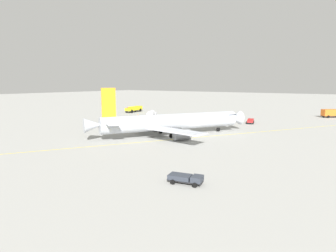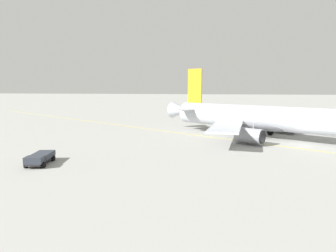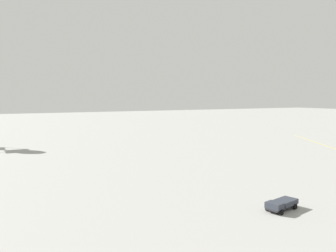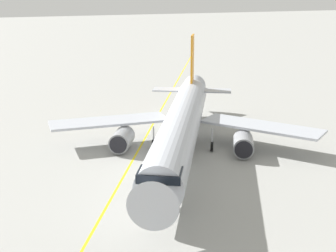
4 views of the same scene
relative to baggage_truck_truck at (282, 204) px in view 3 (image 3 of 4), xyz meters
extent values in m
cube|color=#232326|center=(-0.05, -0.01, -0.30)|extent=(4.70, 2.44, 0.20)
cube|color=#2D333D|center=(1.48, 0.32, 0.15)|extent=(1.69, 2.06, 0.70)
cube|color=black|center=(2.04, 0.43, 0.26)|extent=(0.40, 1.51, 0.39)
cube|color=#2D333D|center=(-0.80, -0.17, 0.10)|extent=(3.25, 2.39, 0.60)
cylinder|color=black|center=(1.29, 1.20, -0.40)|extent=(0.68, 0.41, 0.64)
cylinder|color=black|center=(1.67, -0.57, -0.40)|extent=(0.68, 0.41, 0.64)
cylinder|color=black|center=(-1.64, 0.58, -0.40)|extent=(0.68, 0.41, 0.64)
cylinder|color=black|center=(-1.26, -1.20, -0.40)|extent=(0.68, 0.41, 0.64)
camera|label=1|loc=(18.79, -30.90, 12.42)|focal=30.78mm
camera|label=2|loc=(28.99, 19.30, 7.72)|focal=31.84mm
camera|label=3|loc=(31.12, 28.46, 12.68)|focal=36.99mm
camera|label=4|loc=(1.28, 73.56, 17.10)|focal=51.36mm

